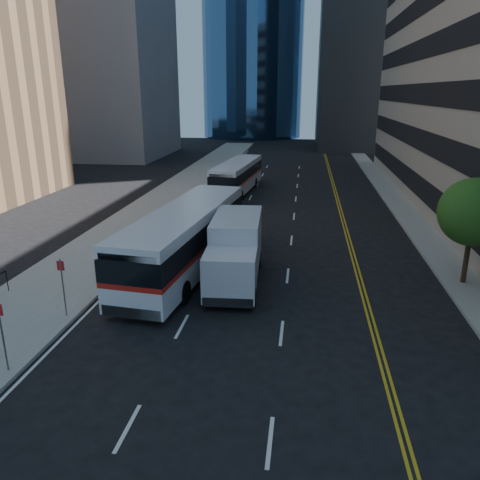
{
  "coord_description": "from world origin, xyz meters",
  "views": [
    {
      "loc": [
        1.11,
        -14.36,
        9.01
      ],
      "look_at": [
        -1.54,
        4.94,
        2.8
      ],
      "focal_mm": 35.0,
      "sensor_mm": 36.0,
      "label": 1
    }
  ],
  "objects_px": {
    "bus_rear": "(237,176)",
    "box_truck": "(235,251)",
    "bus_front": "(186,238)",
    "street_tree": "(474,212)"
  },
  "relations": [
    {
      "from": "bus_front",
      "to": "bus_rear",
      "type": "xyz_separation_m",
      "value": [
        -0.17,
        20.0,
        -0.26
      ]
    },
    {
      "from": "bus_front",
      "to": "box_truck",
      "type": "xyz_separation_m",
      "value": [
        2.77,
        -1.32,
        -0.13
      ]
    },
    {
      "from": "bus_rear",
      "to": "box_truck",
      "type": "relative_size",
      "value": 1.66
    },
    {
      "from": "bus_front",
      "to": "box_truck",
      "type": "height_order",
      "value": "bus_front"
    },
    {
      "from": "bus_rear",
      "to": "box_truck",
      "type": "distance_m",
      "value": 21.51
    },
    {
      "from": "bus_rear",
      "to": "box_truck",
      "type": "xyz_separation_m",
      "value": [
        2.94,
        -21.31,
        0.12
      ]
    },
    {
      "from": "street_tree",
      "to": "bus_front",
      "type": "xyz_separation_m",
      "value": [
        -13.79,
        0.05,
        -1.84
      ]
    },
    {
      "from": "bus_front",
      "to": "box_truck",
      "type": "distance_m",
      "value": 3.07
    },
    {
      "from": "box_truck",
      "to": "bus_rear",
      "type": "bearing_deg",
      "value": 94.91
    },
    {
      "from": "bus_front",
      "to": "bus_rear",
      "type": "relative_size",
      "value": 1.17
    }
  ]
}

